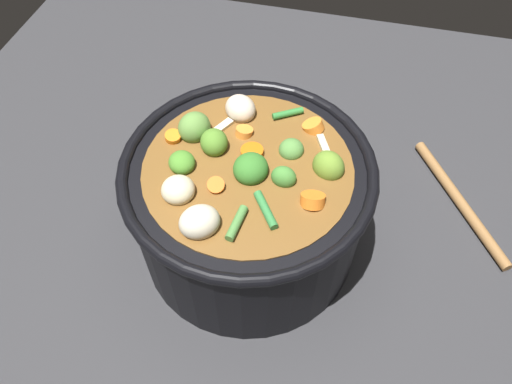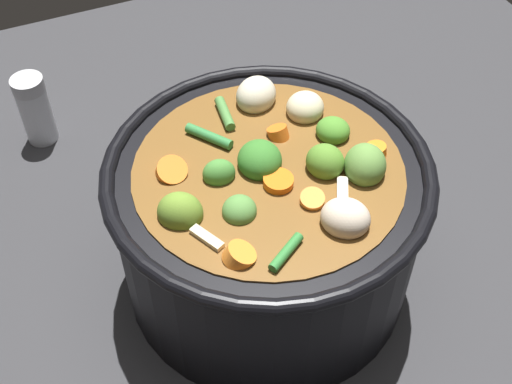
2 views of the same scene
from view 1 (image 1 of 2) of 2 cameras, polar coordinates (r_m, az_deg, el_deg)
The scene contains 3 objects.
ground_plane at distance 0.65m, azimuth -0.79°, elevation -5.59°, with size 1.10×1.10×0.00m, color #2D2D30.
cooking_pot at distance 0.59m, azimuth -0.90°, elevation -1.35°, with size 0.29×0.29×0.18m.
wooden_spoon at distance 0.78m, azimuth 26.69°, elevation 0.28°, with size 0.21×0.21×0.02m.
Camera 1 is at (0.33, 0.09, 0.56)m, focal length 34.07 mm.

